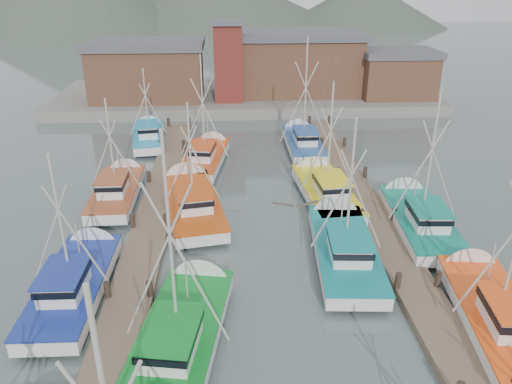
{
  "coord_description": "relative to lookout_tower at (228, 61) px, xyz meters",
  "views": [
    {
      "loc": [
        -2.06,
        -21.96,
        14.72
      ],
      "look_at": [
        -0.56,
        4.87,
        2.6
      ],
      "focal_mm": 35.0,
      "sensor_mm": 36.0,
      "label": 1
    }
  ],
  "objects": [
    {
      "name": "boat_7",
      "position": [
        11.55,
        -37.32,
        -4.87
      ],
      "size": [
        4.07,
        9.61,
        9.89
      ],
      "rotation": [
        0.0,
        0.0,
        -0.13
      ],
      "color": "black",
      "rests_on": "ground"
    },
    {
      "name": "distant_hills",
      "position": [
        -10.76,
        89.59,
        -5.55
      ],
      "size": [
        175.0,
        140.0,
        42.0
      ],
      "color": "#4A5547",
      "rests_on": "ground"
    },
    {
      "name": "dock_right",
      "position": [
        9.0,
        -28.96,
        -5.34
      ],
      "size": [
        2.3,
        46.0,
        1.5
      ],
      "color": "brown",
      "rests_on": "ground"
    },
    {
      "name": "shed_right",
      "position": [
        19.0,
        1.0,
        -1.71
      ],
      "size": [
        8.48,
        6.36,
        5.2
      ],
      "color": "brown",
      "rests_on": "quay"
    },
    {
      "name": "boat_10",
      "position": [
        -7.81,
        -22.9,
        -4.87
      ],
      "size": [
        3.34,
        8.85,
        7.99
      ],
      "rotation": [
        0.0,
        0.0,
        0.01
      ],
      "color": "black",
      "rests_on": "ground"
    },
    {
      "name": "boat_5",
      "position": [
        6.08,
        -31.34,
        -4.87
      ],
      "size": [
        3.82,
        10.22,
        9.11
      ],
      "rotation": [
        0.0,
        0.0,
        -0.07
      ],
      "color": "black",
      "rests_on": "ground"
    },
    {
      "name": "quay",
      "position": [
        2.0,
        4.0,
        -4.95
      ],
      "size": [
        44.0,
        16.0,
        1.2
      ],
      "primitive_type": "cube",
      "color": "gray",
      "rests_on": "ground"
    },
    {
      "name": "dock_left",
      "position": [
        -5.0,
        -28.96,
        -5.34
      ],
      "size": [
        2.3,
        46.0,
        1.5
      ],
      "color": "brown",
      "rests_on": "ground"
    },
    {
      "name": "shed_left",
      "position": [
        -9.0,
        2.0,
        -1.21
      ],
      "size": [
        12.72,
        8.48,
        6.2
      ],
      "color": "brown",
      "rests_on": "quay"
    },
    {
      "name": "boat_8",
      "position": [
        -2.64,
        -25.04,
        -4.87
      ],
      "size": [
        4.93,
        10.64,
        8.42
      ],
      "rotation": [
        0.0,
        0.0,
        0.18
      ],
      "color": "black",
      "rests_on": "ground"
    },
    {
      "name": "boat_11",
      "position": [
        11.38,
        -28.27,
        -4.87
      ],
      "size": [
        3.98,
        9.76,
        9.73
      ],
      "rotation": [
        0.0,
        0.0,
        -0.07
      ],
      "color": "black",
      "rests_on": "ground"
    },
    {
      "name": "boat_4",
      "position": [
        -2.21,
        -38.0,
        -4.86
      ],
      "size": [
        4.6,
        10.27,
        10.71
      ],
      "rotation": [
        0.0,
        0.0,
        -0.16
      ],
      "color": "black",
      "rests_on": "ground"
    },
    {
      "name": "shed_center",
      "position": [
        8.0,
        4.0,
        -0.86
      ],
      "size": [
        14.84,
        9.54,
        6.9
      ],
      "color": "brown",
      "rests_on": "quay"
    },
    {
      "name": "gull_near",
      "position": [
        2.08,
        -40.12,
        1.96
      ],
      "size": [
        1.55,
        0.63,
        0.24
      ],
      "rotation": [
        0.0,
        0.0,
        0.1
      ],
      "color": "gray",
      "rests_on": "ground"
    },
    {
      "name": "boat_6",
      "position": [
        -7.71,
        -33.96,
        -4.87
      ],
      "size": [
        3.51,
        9.27,
        8.35
      ],
      "rotation": [
        0.0,
        0.0,
        -0.01
      ],
      "color": "black",
      "rests_on": "ground"
    },
    {
      "name": "lookout_tower",
      "position": [
        0.0,
        0.0,
        0.0
      ],
      "size": [
        3.6,
        3.6,
        8.5
      ],
      "color": "maroon",
      "rests_on": "quay"
    },
    {
      "name": "boat_9",
      "position": [
        6.39,
        -23.77,
        -4.87
      ],
      "size": [
        3.71,
        9.64,
        9.17
      ],
      "rotation": [
        0.0,
        0.0,
        0.08
      ],
      "color": "black",
      "rests_on": "ground"
    },
    {
      "name": "gull_far",
      "position": [
        2.67,
        -27.52,
        2.24
      ],
      "size": [
        1.55,
        0.66,
        0.24
      ],
      "rotation": [
        0.0,
        0.0,
        -0.3
      ],
      "color": "gray",
      "rests_on": "ground"
    },
    {
      "name": "ground",
      "position": [
        2.0,
        -33.0,
        -5.55
      ],
      "size": [
        260.0,
        260.0,
        0.0
      ],
      "primitive_type": "plane",
      "color": "#455352",
      "rests_on": "ground"
    },
    {
      "name": "boat_13",
      "position": [
        6.38,
        -13.3,
        -4.86
      ],
      "size": [
        4.15,
        9.1,
        10.51
      ],
      "rotation": [
        0.0,
        0.0,
        0.01
      ],
      "color": "black",
      "rests_on": "ground"
    },
    {
      "name": "boat_14",
      "position": [
        -7.39,
        -10.79,
        -4.87
      ],
      "size": [
        3.73,
        8.81,
        7.61
      ],
      "rotation": [
        0.0,
        0.0,
        0.14
      ],
      "color": "black",
      "rests_on": "ground"
    },
    {
      "name": "boat_12",
      "position": [
        -1.95,
        -16.66,
        -4.87
      ],
      "size": [
        4.03,
        9.22,
        9.68
      ],
      "rotation": [
        0.0,
        0.0,
        -0.15
      ],
      "color": "black",
      "rests_on": "ground"
    }
  ]
}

